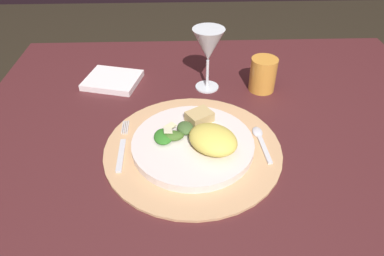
# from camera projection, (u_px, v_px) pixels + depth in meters

# --- Properties ---
(dining_table) EXTENTS (1.21, 0.90, 0.71)m
(dining_table) POSITION_uv_depth(u_px,v_px,m) (216.00, 158.00, 0.93)
(dining_table) COLOR #481D1F
(dining_table) RESTS_ON ground
(placemat) EXTENTS (0.39, 0.39, 0.01)m
(placemat) POSITION_uv_depth(u_px,v_px,m) (193.00, 148.00, 0.75)
(placemat) COLOR tan
(placemat) RESTS_ON dining_table
(dinner_plate) EXTENTS (0.26, 0.26, 0.02)m
(dinner_plate) POSITION_uv_depth(u_px,v_px,m) (193.00, 144.00, 0.74)
(dinner_plate) COLOR silver
(dinner_plate) RESTS_ON placemat
(pasta_serving) EXTENTS (0.14, 0.14, 0.04)m
(pasta_serving) POSITION_uv_depth(u_px,v_px,m) (213.00, 139.00, 0.71)
(pasta_serving) COLOR #E3CE55
(pasta_serving) RESTS_ON dinner_plate
(salad_greens) EXTENTS (0.09, 0.08, 0.03)m
(salad_greens) POSITION_uv_depth(u_px,v_px,m) (173.00, 133.00, 0.74)
(salad_greens) COLOR #2E7622
(salad_greens) RESTS_ON dinner_plate
(bread_piece) EXTENTS (0.07, 0.07, 0.02)m
(bread_piece) POSITION_uv_depth(u_px,v_px,m) (199.00, 117.00, 0.78)
(bread_piece) COLOR tan
(bread_piece) RESTS_ON dinner_plate
(fork) EXTENTS (0.02, 0.17, 0.00)m
(fork) POSITION_uv_depth(u_px,v_px,m) (122.00, 147.00, 0.74)
(fork) COLOR silver
(fork) RESTS_ON placemat
(spoon) EXTENTS (0.02, 0.12, 0.01)m
(spoon) POSITION_uv_depth(u_px,v_px,m) (260.00, 138.00, 0.77)
(spoon) COLOR silver
(spoon) RESTS_ON placemat
(napkin) EXTENTS (0.17, 0.15, 0.02)m
(napkin) POSITION_uv_depth(u_px,v_px,m) (113.00, 80.00, 0.97)
(napkin) COLOR white
(napkin) RESTS_ON dining_table
(wine_glass) EXTENTS (0.08, 0.08, 0.17)m
(wine_glass) POSITION_uv_depth(u_px,v_px,m) (208.00, 47.00, 0.88)
(wine_glass) COLOR silver
(wine_glass) RESTS_ON dining_table
(amber_tumbler) EXTENTS (0.07, 0.07, 0.09)m
(amber_tumbler) POSITION_uv_depth(u_px,v_px,m) (263.00, 75.00, 0.92)
(amber_tumbler) COLOR orange
(amber_tumbler) RESTS_ON dining_table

